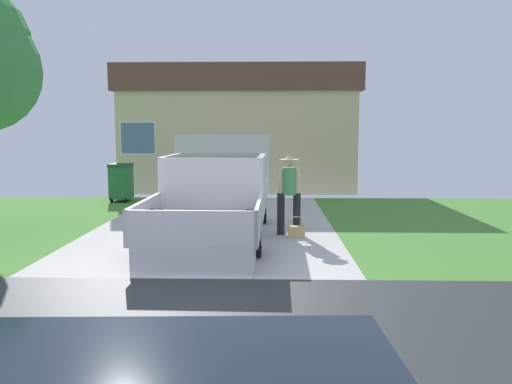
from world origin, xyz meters
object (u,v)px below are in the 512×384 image
(pickup_truck, at_px, (216,200))
(house_with_garage, at_px, (241,129))
(person_with_hat, at_px, (289,191))
(wheeled_trash_bin, at_px, (121,181))
(handbag, at_px, (296,231))

(pickup_truck, distance_m, house_with_garage, 9.66)
(person_with_hat, bearing_deg, wheeled_trash_bin, -50.10)
(handbag, xyz_separation_m, wheeled_trash_bin, (-5.03, 5.10, 0.49))
(person_with_hat, height_order, wheeled_trash_bin, person_with_hat)
(pickup_truck, distance_m, handbag, 1.73)
(person_with_hat, xyz_separation_m, house_with_garage, (-1.51, 9.41, 1.29))
(person_with_hat, bearing_deg, handbag, 112.38)
(handbag, relative_size, wheeled_trash_bin, 0.37)
(pickup_truck, relative_size, wheeled_trash_bin, 4.57)
(handbag, height_order, wheeled_trash_bin, wheeled_trash_bin)
(pickup_truck, distance_m, person_with_hat, 1.50)
(house_with_garage, height_order, wheeled_trash_bin, house_with_garage)
(person_with_hat, height_order, handbag, person_with_hat)
(person_with_hat, distance_m, house_with_garage, 9.62)
(pickup_truck, bearing_deg, house_with_garage, 91.32)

